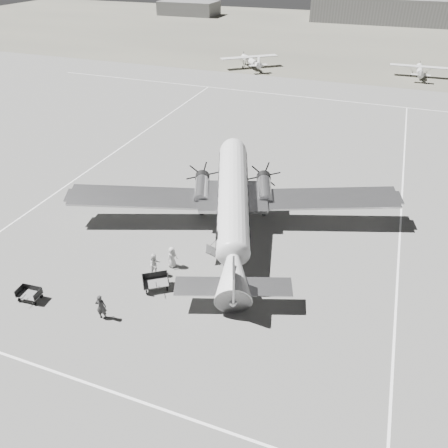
{
  "coord_description": "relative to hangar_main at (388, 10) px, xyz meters",
  "views": [
    {
      "loc": [
        8.84,
        -25.26,
        19.41
      ],
      "look_at": [
        -0.42,
        -0.26,
        2.2
      ],
      "focal_mm": 35.0,
      "sensor_mm": 36.0,
      "label": 1
    }
  ],
  "objects": [
    {
      "name": "ground",
      "position": [
        -5.0,
        -120.0,
        -3.3
      ],
      "size": [
        260.0,
        260.0,
        0.0
      ],
      "primitive_type": "plane",
      "color": "slate",
      "rests_on": "ground"
    },
    {
      "name": "taxi_line_near",
      "position": [
        -5.0,
        -134.0,
        -3.29
      ],
      "size": [
        60.0,
        0.15,
        0.01
      ],
      "primitive_type": "cube",
      "color": "white",
      "rests_on": "ground"
    },
    {
      "name": "taxi_line_right",
      "position": [
        7.0,
        -120.0,
        -3.29
      ],
      "size": [
        0.15,
        80.0,
        0.01
      ],
      "primitive_type": "cube",
      "color": "white",
      "rests_on": "ground"
    },
    {
      "name": "taxi_line_left",
      "position": [
        -23.0,
        -110.0,
        -3.29
      ],
      "size": [
        0.15,
        60.0,
        0.01
      ],
      "primitive_type": "cube",
      "color": "white",
      "rests_on": "ground"
    },
    {
      "name": "taxi_line_horizon",
      "position": [
        -5.0,
        -80.0,
        -3.29
      ],
      "size": [
        90.0,
        0.15,
        0.01
      ],
      "primitive_type": "cube",
      "color": "white",
      "rests_on": "ground"
    },
    {
      "name": "grass_infield",
      "position": [
        -5.0,
        -25.0,
        -3.3
      ],
      "size": [
        260.0,
        90.0,
        0.01
      ],
      "primitive_type": "cube",
      "color": "#676557",
      "rests_on": "ground"
    },
    {
      "name": "hangar_main",
      "position": [
        0.0,
        0.0,
        0.0
      ],
      "size": [
        42.0,
        14.0,
        6.6
      ],
      "color": "slate",
      "rests_on": "ground"
    },
    {
      "name": "shed_secondary",
      "position": [
        -60.0,
        -5.0,
        -1.3
      ],
      "size": [
        18.0,
        10.0,
        4.0
      ],
      "primitive_type": "cube",
      "color": "#5F5F5F",
      "rests_on": "ground"
    },
    {
      "name": "dc3_airliner",
      "position": [
        -5.42,
        -118.26,
        -0.75
      ],
      "size": [
        31.46,
        26.46,
        5.11
      ],
      "primitive_type": null,
      "rotation": [
        0.0,
        0.0,
        0.34
      ],
      "color": "#ACACAE",
      "rests_on": "ground"
    },
    {
      "name": "light_plane_left",
      "position": [
        -20.5,
        -65.7,
        -2.18
      ],
      "size": [
        13.93,
        13.59,
        2.25
      ],
      "primitive_type": null,
      "rotation": [
        0.0,
        0.0,
        0.67
      ],
      "color": "silver",
      "rests_on": "ground"
    },
    {
      "name": "light_plane_right",
      "position": [
        8.55,
        -62.01,
        -2.27
      ],
      "size": [
        10.11,
        8.27,
        2.06
      ],
      "primitive_type": null,
      "rotation": [
        0.0,
        0.0,
        0.02
      ],
      "color": "silver",
      "rests_on": "ground"
    },
    {
      "name": "baggage_cart_near",
      "position": [
        -8.08,
        -126.07,
        -2.8
      ],
      "size": [
        2.18,
        2.04,
        1.01
      ],
      "primitive_type": null,
      "rotation": [
        0.0,
        0.0,
        0.6
      ],
      "color": "#5F5F5F",
      "rests_on": "ground"
    },
    {
      "name": "baggage_cart_far",
      "position": [
        -15.2,
        -129.86,
        -2.87
      ],
      "size": [
        1.6,
        1.19,
        0.86
      ],
      "primitive_type": null,
      "rotation": [
        0.0,
        0.0,
        0.08
      ],
      "color": "#5F5F5F",
      "rests_on": "ground"
    },
    {
      "name": "ground_crew",
      "position": [
        -9.9,
        -129.61,
        -2.42
      ],
      "size": [
        0.74,
        0.6,
        1.77
      ],
      "primitive_type": "imported",
      "rotation": [
        0.0,
        0.0,
        3.46
      ],
      "color": "#2C2C2C",
      "rests_on": "ground"
    },
    {
      "name": "ramp_agent",
      "position": [
        -8.78,
        -124.77,
        -2.43
      ],
      "size": [
        0.99,
        1.06,
        1.75
      ],
      "primitive_type": "imported",
      "rotation": [
        0.0,
        0.0,
        1.06
      ],
      "color": "silver",
      "rests_on": "ground"
    },
    {
      "name": "passenger",
      "position": [
        -8.1,
        -123.55,
        -2.49
      ],
      "size": [
        0.79,
        0.93,
        1.62
      ],
      "primitive_type": "imported",
      "rotation": [
        0.0,
        0.0,
        1.15
      ],
      "color": "#B3B3B1",
      "rests_on": "ground"
    }
  ]
}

